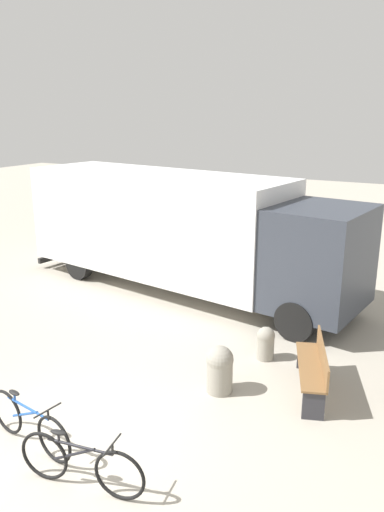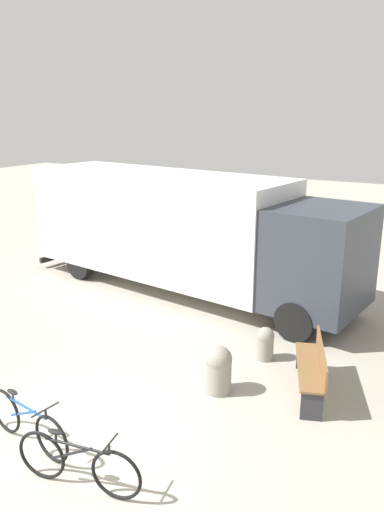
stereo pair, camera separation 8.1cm
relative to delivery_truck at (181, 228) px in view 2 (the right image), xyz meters
The scene contains 7 objects.
ground_plane 6.85m from the delivery_truck, 73.57° to the right, with size 60.00×60.00×0.00m, color #A8A091.
delivery_truck is the anchor object (origin of this frame).
park_bench 5.77m from the delivery_truck, 37.03° to the right, with size 0.94×1.74×0.86m.
bicycle_near 6.96m from the delivery_truck, 78.57° to the right, with size 1.75×0.44×0.77m.
bicycle_middle 7.56m from the delivery_truck, 70.07° to the right, with size 1.75×0.44×0.77m.
bollard_near_bench 5.30m from the delivery_truck, 53.09° to the right, with size 0.46×0.46×0.83m.
bollard_far_bench 4.49m from the delivery_truck, 38.16° to the right, with size 0.34×0.34×0.65m.
Camera 2 is at (4.42, -4.54, 4.57)m, focal length 35.00 mm.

